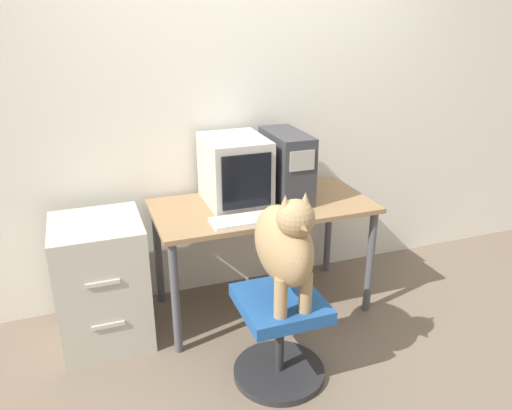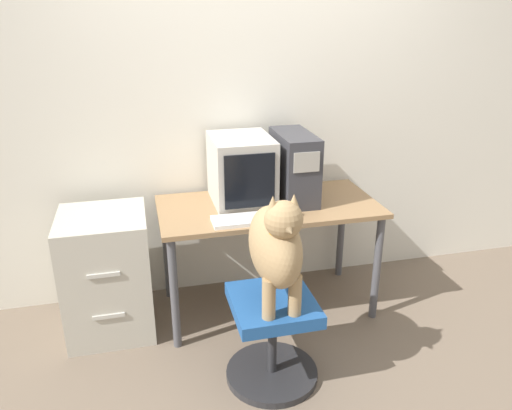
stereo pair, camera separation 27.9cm
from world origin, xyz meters
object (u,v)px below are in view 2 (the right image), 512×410
at_px(dog, 276,245).
at_px(filing_cabinet, 108,273).
at_px(crt_monitor, 241,170).
at_px(pc_tower, 294,167).
at_px(office_chair, 272,335).
at_px(keyboard, 248,219).

height_order(dog, filing_cabinet, dog).
xyz_separation_m(crt_monitor, pc_tower, (0.33, -0.04, 0.01)).
bearing_deg(dog, pc_tower, 66.54).
xyz_separation_m(crt_monitor, office_chair, (-0.01, -0.78, -0.69)).
distance_m(pc_tower, office_chair, 1.08).
distance_m(crt_monitor, keyboard, 0.38).
bearing_deg(dog, filing_cabinet, 139.64).
bearing_deg(crt_monitor, dog, -90.57).
height_order(pc_tower, dog, pc_tower).
bearing_deg(office_chair, dog, -90.00).
xyz_separation_m(keyboard, office_chair, (0.02, -0.45, -0.49)).
height_order(pc_tower, office_chair, pc_tower).
height_order(keyboard, dog, dog).
distance_m(dog, filing_cabinet, 1.21).
bearing_deg(pc_tower, office_chair, -114.63).
relative_size(crt_monitor, pc_tower, 0.99).
bearing_deg(filing_cabinet, keyboard, -15.70).
xyz_separation_m(crt_monitor, dog, (-0.01, -0.82, -0.13)).
relative_size(pc_tower, office_chair, 0.93).
bearing_deg(office_chair, pc_tower, 65.37).
relative_size(pc_tower, filing_cabinet, 0.61).
distance_m(pc_tower, keyboard, 0.51).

